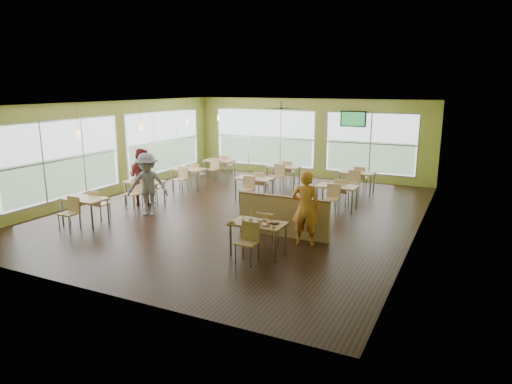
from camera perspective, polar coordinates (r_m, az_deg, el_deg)
room at (r=13.38m, az=-1.91°, el=4.13°), size 12.00×12.04×3.20m
window_bays at (r=17.34m, az=-4.94°, el=5.74°), size 9.24×10.24×2.38m
main_table at (r=10.11m, az=0.27°, el=-4.49°), size 1.22×1.52×0.87m
half_wall_divider at (r=11.41m, az=3.42°, el=-3.01°), size 2.40×0.14×1.04m
dining_tables at (r=15.53m, az=-2.37°, el=1.75°), size 6.92×8.72×0.87m
pendant_lights at (r=15.56m, az=-11.35°, el=8.31°), size 0.11×7.31×0.86m
ceiling_fan at (r=15.95m, az=3.16°, el=10.43°), size 1.25×1.25×0.29m
tv_backwall at (r=18.16m, az=12.06°, el=8.93°), size 1.00×0.07×0.60m
man_plaid at (r=10.76m, az=6.21°, el=-1.98°), size 0.71×0.51×1.80m
patron_maroon at (r=14.79m, az=-14.11°, el=1.85°), size 0.95×0.78×1.80m
patron_grey at (r=13.52m, az=-13.41°, el=0.92°), size 1.36×1.11×1.83m
cup_blue at (r=10.06m, az=-1.62°, el=-3.52°), size 0.08×0.08×0.30m
cup_yellow at (r=9.99m, az=-0.66°, el=-3.56°), size 0.10×0.10×0.36m
cup_red_near at (r=9.89m, az=0.47°, el=-3.76°), size 0.09×0.09×0.34m
cup_red_far at (r=9.81m, az=1.57°, el=-3.93°), size 0.09×0.09×0.31m
food_basket at (r=10.00m, az=2.32°, el=-3.81°), size 0.22×0.22×0.05m
ketchup_cup at (r=9.69m, az=2.23°, el=-4.48°), size 0.06×0.06×0.03m
wrapper_left at (r=10.08m, az=-3.07°, el=-3.75°), size 0.16×0.15×0.04m
wrapper_mid at (r=10.19m, az=1.30°, el=-3.49°), size 0.24×0.22×0.05m
wrapper_right at (r=9.81m, az=1.07°, el=-4.23°), size 0.14×0.13×0.03m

